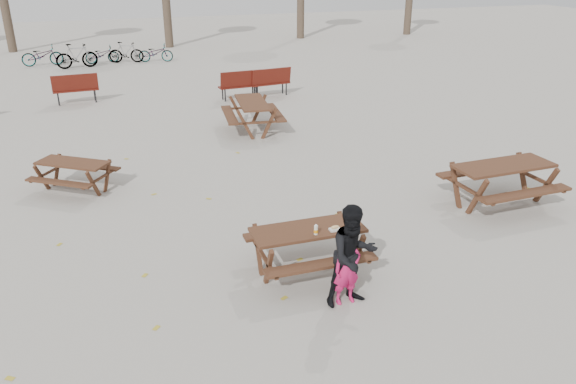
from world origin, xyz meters
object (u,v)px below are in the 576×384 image
object	(u,v)px
food_tray	(335,229)
picnic_table_far	(253,116)
child	(347,268)
picnic_table_east	(501,185)
main_picnic_table	(308,239)
soda_bottle	(316,230)
adult	(353,256)
picnic_table_north	(75,176)

from	to	relation	value
food_tray	picnic_table_far	size ratio (longest dim) A/B	0.09
child	picnic_table_east	xyz separation A→B (m)	(4.44, 2.23, -0.13)
main_picnic_table	child	xyz separation A→B (m)	(0.23, -1.01, -0.01)
food_tray	picnic_table_far	distance (m)	8.16
soda_bottle	adult	world-z (taller)	adult
main_picnic_table	adult	bearing A→B (deg)	-73.93
soda_bottle	picnic_table_far	xyz separation A→B (m)	(1.18, 8.13, -0.42)
main_picnic_table	soda_bottle	distance (m)	0.35
main_picnic_table	child	distance (m)	1.04
food_tray	adult	world-z (taller)	adult
food_tray	picnic_table_east	size ratio (longest dim) A/B	0.09
soda_bottle	adult	bearing A→B (deg)	-72.64
main_picnic_table	picnic_table_far	xyz separation A→B (m)	(1.23, 7.91, -0.15)
picnic_table_far	child	bearing A→B (deg)	179.72
adult	picnic_table_east	world-z (taller)	adult
main_picnic_table	adult	xyz separation A→B (m)	(0.30, -1.05, 0.20)
food_tray	picnic_table_east	world-z (taller)	picnic_table_east
picnic_table_east	picnic_table_north	world-z (taller)	picnic_table_east
picnic_table_north	child	bearing A→B (deg)	-21.22
adult	soda_bottle	bearing A→B (deg)	102.34
main_picnic_table	picnic_table_north	xyz separation A→B (m)	(-3.63, 4.78, -0.25)
adult	picnic_table_far	xyz separation A→B (m)	(0.93, 8.95, -0.36)
food_tray	soda_bottle	size ratio (longest dim) A/B	1.06
main_picnic_table	child	bearing A→B (deg)	-76.89
soda_bottle	picnic_table_north	world-z (taller)	soda_bottle
child	picnic_table_far	bearing A→B (deg)	80.34
food_tray	child	world-z (taller)	child
adult	picnic_table_east	distance (m)	4.93
soda_bottle	child	distance (m)	0.85
adult	picnic_table_far	distance (m)	9.01
soda_bottle	main_picnic_table	bearing A→B (deg)	101.31
food_tray	child	bearing A→B (deg)	-100.17
food_tray	soda_bottle	world-z (taller)	soda_bottle
adult	picnic_table_north	size ratio (longest dim) A/B	1.02
adult	picnic_table_north	distance (m)	7.05
picnic_table_far	soda_bottle	bearing A→B (deg)	177.81
main_picnic_table	picnic_table_far	world-z (taller)	picnic_table_far
main_picnic_table	picnic_table_north	bearing A→B (deg)	127.22
soda_bottle	child	world-z (taller)	child
picnic_table_far	adult	bearing A→B (deg)	-179.83
main_picnic_table	picnic_table_east	distance (m)	4.83
soda_bottle	child	bearing A→B (deg)	-76.37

